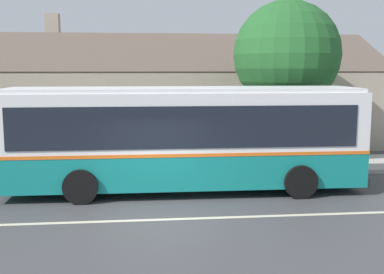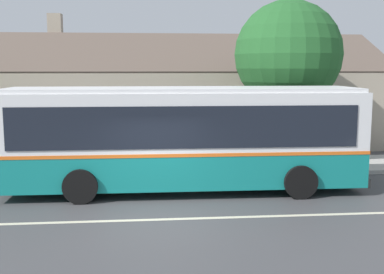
{
  "view_description": "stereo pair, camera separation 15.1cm",
  "coord_description": "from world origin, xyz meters",
  "views": [
    {
      "loc": [
        -0.41,
        -11.82,
        3.84
      ],
      "look_at": [
        1.14,
        2.73,
        1.72
      ],
      "focal_mm": 45.0,
      "sensor_mm": 36.0,
      "label": 1
    },
    {
      "loc": [
        -0.26,
        -11.84,
        3.84
      ],
      "look_at": [
        1.14,
        2.73,
        1.72
      ],
      "focal_mm": 45.0,
      "sensor_mm": 36.0,
      "label": 2
    }
  ],
  "objects": [
    {
      "name": "ground_plane",
      "position": [
        0.0,
        0.0,
        0.0
      ],
      "size": [
        300.0,
        300.0,
        0.0
      ],
      "primitive_type": "plane",
      "color": "#424244"
    },
    {
      "name": "sidewalk_far",
      "position": [
        0.0,
        6.0,
        0.07
      ],
      "size": [
        60.0,
        3.0,
        0.15
      ],
      "primitive_type": "cube",
      "color": "#ADAAA3",
      "rests_on": "ground"
    },
    {
      "name": "lane_divider_stripe",
      "position": [
        0.0,
        0.0,
        0.0
      ],
      "size": [
        60.0,
        0.16,
        0.01
      ],
      "primitive_type": "cube",
      "color": "beige",
      "rests_on": "ground"
    },
    {
      "name": "community_building",
      "position": [
        0.74,
        13.66,
        1.93
      ],
      "size": [
        21.32,
        9.14,
        6.63
      ],
      "color": "tan",
      "rests_on": "ground"
    },
    {
      "name": "transit_bus",
      "position": [
        0.89,
        2.9,
        1.73
      ],
      "size": [
        11.04,
        2.87,
        3.23
      ],
      "color": "#147F7A",
      "rests_on": "ground"
    },
    {
      "name": "street_tree_primary",
      "position": [
        5.29,
        6.72,
        4.33
      ],
      "size": [
        4.19,
        4.19,
        6.44
      ],
      "color": "#4C3828",
      "rests_on": "ground"
    }
  ]
}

